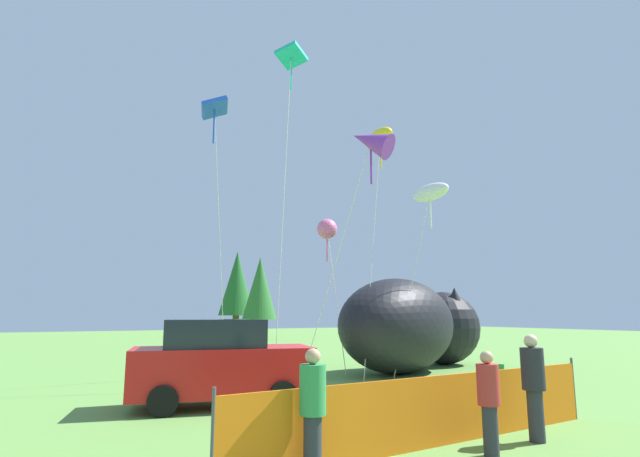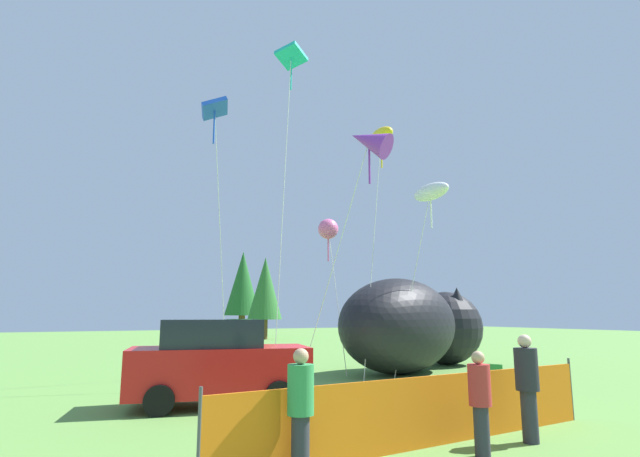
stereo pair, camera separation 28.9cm
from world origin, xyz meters
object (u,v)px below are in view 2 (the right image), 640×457
kite_yellow_hero (381,137)px  folding_chair (492,380)px  inflatable_cat (413,328)px  kite_white_ghost (430,193)px  kite_pink_octopus (328,229)px  kite_blue_box (215,115)px  kite_teal_diamond (291,63)px  spectator_in_white_shirt (480,398)px  parked_car (218,363)px  spectator_in_green_shirt (527,383)px  spectator_in_grey_shirt (301,406)px  kite_purple_delta (369,142)px

kite_yellow_hero → folding_chair: bearing=-98.7°
inflatable_cat → kite_white_ghost: bearing=-135.9°
kite_pink_octopus → kite_blue_box: size_ratio=0.61×
inflatable_cat → kite_teal_diamond: bearing=160.6°
kite_white_ghost → kite_blue_box: 8.14m
inflatable_cat → kite_teal_diamond: size_ratio=0.76×
spectator_in_white_shirt → kite_teal_diamond: bearing=84.8°
kite_teal_diamond → parked_car: bearing=-135.8°
kite_teal_diamond → kite_blue_box: (-2.41, 1.14, -2.03)m
kite_pink_octopus → kite_teal_diamond: bearing=-143.8°
folding_chair → spectator_in_green_shirt: 4.05m
folding_chair → kite_pink_octopus: size_ratio=0.16×
kite_pink_octopus → spectator_in_green_shirt: bearing=-100.4°
kite_yellow_hero → spectator_in_grey_shirt: bearing=-130.8°
inflatable_cat → folding_chair: bearing=-136.9°
folding_chair → spectator_in_white_shirt: size_ratio=0.58×
inflatable_cat → kite_purple_delta: bearing=-163.2°
spectator_in_white_shirt → kite_blue_box: 13.41m
folding_chair → spectator_in_green_shirt: (-2.46, -3.18, 0.44)m
spectator_in_grey_shirt → kite_pink_octopus: size_ratio=0.29×
kite_purple_delta → kite_white_ghost: (3.77, 1.78, -0.71)m
kite_pink_octopus → inflatable_cat: bearing=-23.3°
folding_chair → inflatable_cat: 7.01m
inflatable_cat → kite_yellow_hero: kite_yellow_hero is taller
kite_teal_diamond → kite_white_ghost: 6.88m
spectator_in_white_shirt → kite_yellow_hero: kite_yellow_hero is taller
spectator_in_green_shirt → kite_purple_delta: bearing=86.0°
inflatable_cat → spectator_in_grey_shirt: 13.30m
spectator_in_grey_shirt → kite_yellow_hero: size_ratio=0.18×
folding_chair → kite_white_ghost: bearing=-138.9°
kite_purple_delta → kite_white_ghost: bearing=25.3°
folding_chair → kite_yellow_hero: 10.35m
parked_car → kite_blue_box: kite_blue_box is taller
kite_yellow_hero → kite_blue_box: 6.41m
parked_car → kite_yellow_hero: kite_yellow_hero is taller
inflatable_cat → spectator_in_white_shirt: inflatable_cat is taller
spectator_in_green_shirt → inflatable_cat: bearing=62.2°
spectator_in_white_shirt → kite_white_ghost: 10.84m
spectator_in_grey_shirt → spectator_in_green_shirt: bearing=-2.3°
inflatable_cat → kite_blue_box: 11.00m
spectator_in_grey_shirt → kite_purple_delta: bearing=48.3°
parked_car → spectator_in_white_shirt: (2.44, -6.11, -0.14)m
kite_blue_box → kite_pink_octopus: bearing=8.3°
folding_chair → spectator_in_grey_shirt: bearing=-2.3°
spectator_in_white_shirt → kite_pink_octopus: 12.56m
parked_car → spectator_in_white_shirt: size_ratio=2.84×
parked_car → folding_chair: bearing=-9.5°
kite_white_ghost → folding_chair: bearing=-112.6°
kite_pink_octopus → kite_purple_delta: kite_purple_delta is taller
kite_blue_box → spectator_in_green_shirt: bearing=-73.9°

